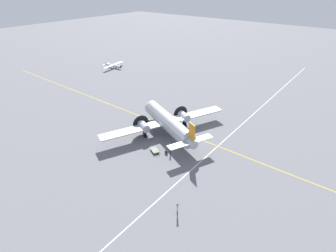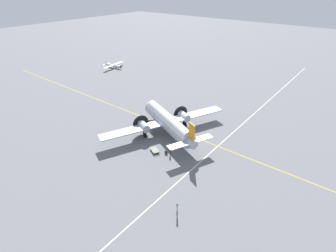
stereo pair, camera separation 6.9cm
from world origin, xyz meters
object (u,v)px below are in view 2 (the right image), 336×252
object	(u,v)px
suitcase_near_door	(166,152)
light_aircraft_distant	(114,65)
airliner_main	(167,121)
baggage_cart	(155,150)
passenger_boarding	(170,148)
crew_foreground	(177,208)

from	to	relation	value
suitcase_near_door	light_aircraft_distant	world-z (taller)	light_aircraft_distant
airliner_main	suitcase_near_door	bearing A→B (deg)	151.30
baggage_cart	light_aircraft_distant	world-z (taller)	light_aircraft_distant
passenger_boarding	suitcase_near_door	world-z (taller)	passenger_boarding
airliner_main	suitcase_near_door	xyz separation A→B (m)	(-4.02, 5.23, -2.29)
airliner_main	baggage_cart	world-z (taller)	airliner_main
passenger_boarding	airliner_main	bearing A→B (deg)	14.34
crew_foreground	light_aircraft_distant	distance (m)	63.34
crew_foreground	light_aircraft_distant	xyz separation A→B (m)	(52.18, -35.90, -0.30)
light_aircraft_distant	crew_foreground	bearing A→B (deg)	-42.55
baggage_cart	light_aircraft_distant	bearing A→B (deg)	-5.67
baggage_cart	light_aircraft_distant	distance (m)	49.63
passenger_boarding	light_aircraft_distant	world-z (taller)	passenger_boarding
passenger_boarding	suitcase_near_door	bearing A→B (deg)	106.34
crew_foreground	baggage_cart	size ratio (longest dim) A/B	0.83
passenger_boarding	baggage_cart	distance (m)	2.75
light_aircraft_distant	passenger_boarding	bearing A→B (deg)	-39.09
passenger_boarding	baggage_cart	world-z (taller)	passenger_boarding
passenger_boarding	baggage_cart	size ratio (longest dim) A/B	0.86
airliner_main	passenger_boarding	xyz separation A→B (m)	(-4.49, 4.76, -1.47)
suitcase_near_door	light_aircraft_distant	xyz separation A→B (m)	(43.17, -26.76, 0.48)
light_aircraft_distant	airliner_main	bearing A→B (deg)	-36.84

